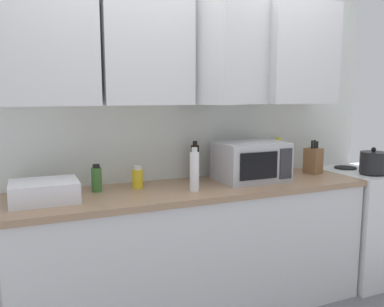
{
  "coord_description": "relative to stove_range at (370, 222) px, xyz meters",
  "views": [
    {
      "loc": [
        -1.05,
        -2.7,
        1.51
      ],
      "look_at": [
        -0.01,
        -0.25,
        1.12
      ],
      "focal_mm": 37.07,
      "sensor_mm": 36.0,
      "label": 1
    }
  ],
  "objects": [
    {
      "name": "bottle_white_jar",
      "position": [
        -1.66,
        -0.09,
        0.58
      ],
      "size": [
        0.06,
        0.06,
        0.28
      ],
      "color": "white",
      "rests_on": "counter_run"
    },
    {
      "name": "dish_rack",
      "position": [
        -2.56,
        0.02,
        0.51
      ],
      "size": [
        0.38,
        0.3,
        0.12
      ],
      "primitive_type": "cube",
      "color": "silver",
      "rests_on": "counter_run"
    },
    {
      "name": "bottle_yellow_mustard",
      "position": [
        -1.97,
        0.14,
        0.52
      ],
      "size": [
        0.07,
        0.07,
        0.15
      ],
      "color": "gold",
      "rests_on": "counter_run"
    },
    {
      "name": "counter_run",
      "position": [
        -1.6,
        0.02,
        -0.0
      ],
      "size": [
        2.43,
        0.63,
        0.9
      ],
      "color": "silver",
      "rests_on": "ground_plane"
    },
    {
      "name": "bottle_soy_dark",
      "position": [
        -1.53,
        0.21,
        0.58
      ],
      "size": [
        0.06,
        0.06,
        0.29
      ],
      "color": "black",
      "rests_on": "counter_run"
    },
    {
      "name": "bottle_green_oil",
      "position": [
        -2.24,
        0.14,
        0.53
      ],
      "size": [
        0.07,
        0.07,
        0.18
      ],
      "color": "#386B2D",
      "rests_on": "counter_run"
    },
    {
      "name": "bottle_clear_tall",
      "position": [
        -0.79,
        0.24,
        0.58
      ],
      "size": [
        0.07,
        0.07,
        0.28
      ],
      "color": "silver",
      "rests_on": "counter_run"
    },
    {
      "name": "knife_block",
      "position": [
        -0.57,
        0.08,
        0.55
      ],
      "size": [
        0.13,
        0.14,
        0.27
      ],
      "color": "brown",
      "rests_on": "counter_run"
    },
    {
      "name": "kettle",
      "position": [
        -0.17,
        -0.14,
        0.54
      ],
      "size": [
        0.19,
        0.19,
        0.2
      ],
      "color": "black",
      "rests_on": "stove_range"
    },
    {
      "name": "wall_back_with_cabinets",
      "position": [
        -1.6,
        0.25,
        1.12
      ],
      "size": [
        3.3,
        0.55,
        2.6
      ],
      "color": "silver",
      "rests_on": "ground_plane"
    },
    {
      "name": "stove_range",
      "position": [
        0.0,
        0.0,
        0.0
      ],
      "size": [
        0.76,
        0.64,
        0.91
      ],
      "color": "silver",
      "rests_on": "ground_plane"
    },
    {
      "name": "microwave",
      "position": [
        -1.16,
        0.05,
        0.59
      ],
      "size": [
        0.48,
        0.37,
        0.28
      ],
      "color": "#B7B7BC",
      "rests_on": "counter_run"
    }
  ]
}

